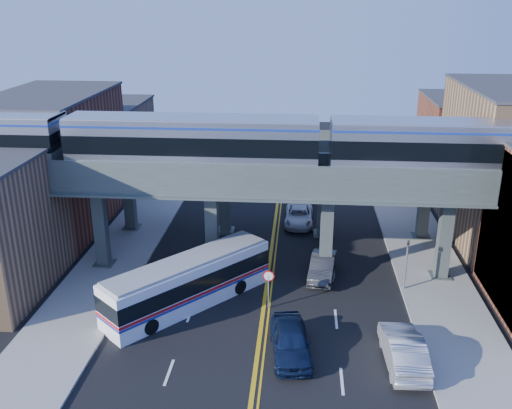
% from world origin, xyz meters
% --- Properties ---
extents(ground, '(120.00, 120.00, 0.00)m').
position_xyz_m(ground, '(0.00, 0.00, 0.00)').
color(ground, black).
rests_on(ground, ground).
extents(sidewalk_west, '(5.00, 70.00, 0.16)m').
position_xyz_m(sidewalk_west, '(-11.50, 10.00, 0.08)').
color(sidewalk_west, gray).
rests_on(sidewalk_west, ground).
extents(sidewalk_east, '(5.00, 70.00, 0.16)m').
position_xyz_m(sidewalk_east, '(11.50, 10.00, 0.08)').
color(sidewalk_east, gray).
rests_on(sidewalk_east, ground).
extents(building_west_b, '(8.00, 14.00, 11.00)m').
position_xyz_m(building_west_b, '(-18.50, 16.00, 5.50)').
color(building_west_b, brown).
rests_on(building_west_b, ground).
extents(building_west_c, '(8.00, 10.00, 8.00)m').
position_xyz_m(building_west_c, '(-18.50, 29.00, 4.00)').
color(building_west_c, '#916D4B').
rests_on(building_west_c, ground).
extents(building_east_b, '(8.00, 14.00, 12.00)m').
position_xyz_m(building_east_b, '(18.50, 16.00, 6.00)').
color(building_east_b, '#916D4B').
rests_on(building_east_b, ground).
extents(building_east_c, '(8.00, 10.00, 9.00)m').
position_xyz_m(building_east_c, '(18.50, 29.00, 4.50)').
color(building_east_c, brown).
rests_on(building_east_c, ground).
extents(mural_panel, '(0.10, 9.50, 9.50)m').
position_xyz_m(mural_panel, '(14.55, 4.00, 4.75)').
color(mural_panel, teal).
rests_on(mural_panel, ground).
extents(elevated_viaduct_near, '(52.00, 3.60, 7.40)m').
position_xyz_m(elevated_viaduct_near, '(0.00, 8.00, 6.47)').
color(elevated_viaduct_near, '#3E4844').
rests_on(elevated_viaduct_near, ground).
extents(elevated_viaduct_far, '(52.00, 3.60, 7.40)m').
position_xyz_m(elevated_viaduct_far, '(0.00, 15.00, 6.47)').
color(elevated_viaduct_far, '#3E4844').
rests_on(elevated_viaduct_far, ground).
extents(transit_train, '(51.47, 3.23, 3.77)m').
position_xyz_m(transit_train, '(-5.12, 8.00, 9.44)').
color(transit_train, black).
rests_on(transit_train, elevated_viaduct_near).
extents(stop_sign, '(0.76, 0.09, 2.63)m').
position_xyz_m(stop_sign, '(0.30, 3.00, 1.76)').
color(stop_sign, slate).
rests_on(stop_sign, ground).
extents(traffic_signal, '(0.15, 0.18, 4.10)m').
position_xyz_m(traffic_signal, '(9.20, 6.00, 2.30)').
color(traffic_signal, slate).
rests_on(traffic_signal, ground).
extents(transit_bus, '(9.68, 10.41, 3.00)m').
position_xyz_m(transit_bus, '(-4.76, 3.06, 1.54)').
color(transit_bus, white).
rests_on(transit_bus, ground).
extents(car_lane_a, '(2.68, 5.34, 1.75)m').
position_xyz_m(car_lane_a, '(1.80, -1.86, 0.87)').
color(car_lane_a, '#0E1833').
rests_on(car_lane_a, ground).
extents(car_lane_b, '(2.22, 4.86, 1.54)m').
position_xyz_m(car_lane_b, '(3.80, 7.52, 0.77)').
color(car_lane_b, '#28292B').
rests_on(car_lane_b, ground).
extents(car_lane_c, '(2.44, 5.14, 1.42)m').
position_xyz_m(car_lane_c, '(2.07, 17.35, 0.71)').
color(car_lane_c, silver).
rests_on(car_lane_c, ground).
extents(car_lane_d, '(2.76, 5.64, 1.58)m').
position_xyz_m(car_lane_d, '(2.26, 21.43, 0.79)').
color(car_lane_d, '#9FA0A4').
rests_on(car_lane_d, ground).
extents(car_parked_curb, '(2.12, 5.49, 1.78)m').
position_xyz_m(car_parked_curb, '(7.81, -2.22, 0.89)').
color(car_parked_curb, '#99999D').
rests_on(car_parked_curb, ground).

